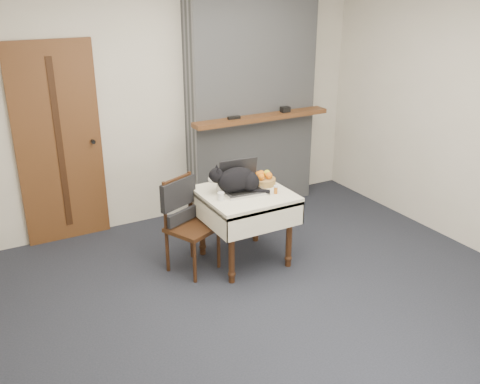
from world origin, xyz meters
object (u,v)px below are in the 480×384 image
at_px(laptop, 242,183).
at_px(pill_bottle, 276,189).
at_px(side_table, 245,203).
at_px(fruit_basket, 263,179).
at_px(cream_jar, 221,196).
at_px(cat, 238,180).
at_px(chair, 184,211).
at_px(door, 59,145).

distance_m(laptop, pill_bottle, 0.32).
relative_size(side_table, fruit_basket, 3.48).
bearing_deg(cream_jar, fruit_basket, 15.60).
relative_size(cat, chair, 0.58).
height_order(cat, fruit_basket, cat).
bearing_deg(door, side_table, -44.31).
xyz_separation_m(side_table, pill_bottle, (0.23, -0.17, 0.15)).
distance_m(fruit_basket, chair, 0.81).
bearing_deg(laptop, chair, 173.83).
distance_m(pill_bottle, fruit_basket, 0.25).
relative_size(door, chair, 2.28).
height_order(door, chair, door).
distance_m(door, cream_jar, 1.76).
xyz_separation_m(side_table, chair, (-0.53, 0.16, -0.03)).
bearing_deg(fruit_basket, side_table, -161.45).
bearing_deg(chair, side_table, -40.33).
height_order(fruit_basket, chair, chair).
xyz_separation_m(door, pill_bottle, (1.57, -1.48, -0.26)).
relative_size(laptop, pill_bottle, 5.21).
height_order(laptop, pill_bottle, laptop).
height_order(side_table, chair, chair).
bearing_deg(side_table, cream_jar, -167.14).
relative_size(side_table, cream_jar, 11.13).
xyz_separation_m(door, fruit_basket, (1.60, -1.23, -0.25)).
distance_m(side_table, fruit_basket, 0.31).
relative_size(side_table, laptop, 1.92).
height_order(cat, chair, cat).
bearing_deg(laptop, cream_jar, -151.88).
bearing_deg(cream_jar, pill_bottle, -11.66).
height_order(pill_bottle, fruit_basket, fruit_basket).
bearing_deg(cat, laptop, 41.08).
bearing_deg(cat, door, 153.54).
height_order(cream_jar, fruit_basket, fruit_basket).
bearing_deg(door, fruit_basket, -37.61).
bearing_deg(fruit_basket, laptop, -172.67).
bearing_deg(pill_bottle, fruit_basket, 84.67).
distance_m(side_table, pill_bottle, 0.32).
relative_size(cat, pill_bottle, 6.54).
bearing_deg(side_table, laptop, 95.51).
bearing_deg(chair, laptop, -35.27).
bearing_deg(cream_jar, laptop, 22.81).
xyz_separation_m(door, chair, (0.81, -1.15, -0.44)).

